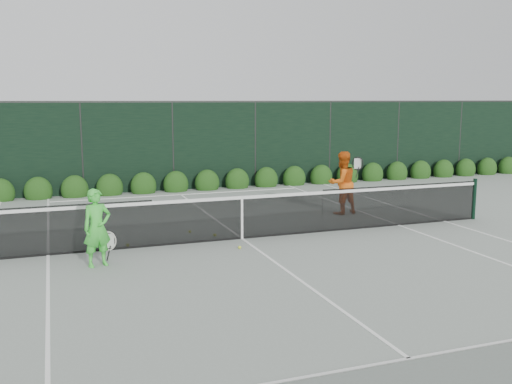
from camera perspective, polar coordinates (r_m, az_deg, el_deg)
name	(u,v)px	position (r m, az deg, el deg)	size (l,w,h in m)	color
ground	(242,239)	(12.88, -1.41, -4.71)	(80.00, 80.00, 0.00)	gray
tennis_net	(241,216)	(12.75, -1.52, -2.40)	(12.90, 0.10, 1.07)	black
player_woman	(97,228)	(11.06, -15.60, -3.48)	(0.66, 0.50, 1.47)	#40D43E
player_man	(342,183)	(15.69, 8.61, 0.91)	(0.95, 0.76, 1.72)	#DD5B12
court_lines	(242,239)	(12.88, -1.41, -4.68)	(11.03, 23.83, 0.01)	white
windscreen_fence	(290,190)	(10.09, 3.42, 0.16)	(32.00, 21.07, 3.06)	black
hedge_row	(176,184)	(19.63, -8.01, 0.75)	(31.66, 0.65, 0.94)	#183A0F
tennis_balls	(193,239)	(12.76, -6.31, -4.74)	(2.26, 1.85, 0.07)	#D5E332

